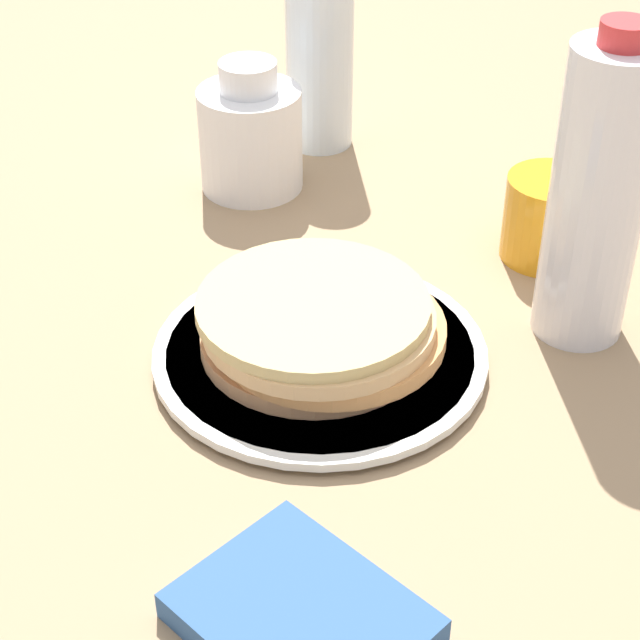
{
  "coord_description": "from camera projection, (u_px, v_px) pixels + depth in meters",
  "views": [
    {
      "loc": [
        -0.49,
        -0.44,
        0.52
      ],
      "look_at": [
        -0.02,
        0.03,
        0.04
      ],
      "focal_mm": 60.0,
      "sensor_mm": 36.0,
      "label": 1
    }
  ],
  "objects": [
    {
      "name": "cream_jug",
      "position": [
        250.0,
        135.0,
        1.05
      ],
      "size": [
        0.1,
        0.1,
        0.13
      ],
      "color": "white",
      "rests_on": "ground_plane"
    },
    {
      "name": "ground_plane",
      "position": [
        361.0,
        366.0,
        0.84
      ],
      "size": [
        4.0,
        4.0,
        0.0
      ],
      "primitive_type": "plane",
      "color": "#9E7F5B"
    },
    {
      "name": "pancake_stack",
      "position": [
        319.0,
        325.0,
        0.82
      ],
      "size": [
        0.19,
        0.19,
        0.05
      ],
      "color": "tan",
      "rests_on": "plate"
    },
    {
      "name": "napkin",
      "position": [
        301.0,
        618.0,
        0.63
      ],
      "size": [
        0.11,
        0.14,
        0.02
      ],
      "color": "#33598C",
      "rests_on": "ground_plane"
    },
    {
      "name": "water_bottle_mid",
      "position": [
        320.0,
        48.0,
        1.1
      ],
      "size": [
        0.07,
        0.07,
        0.23
      ],
      "color": "silver",
      "rests_on": "ground_plane"
    },
    {
      "name": "plate",
      "position": [
        320.0,
        354.0,
        0.84
      ],
      "size": [
        0.26,
        0.26,
        0.01
      ],
      "color": "silver",
      "rests_on": "ground_plane"
    },
    {
      "name": "juice_glass",
      "position": [
        549.0,
        218.0,
        0.95
      ],
      "size": [
        0.08,
        0.08,
        0.08
      ],
      "color": "orange",
      "rests_on": "ground_plane"
    },
    {
      "name": "water_bottle_near",
      "position": [
        597.0,
        195.0,
        0.81
      ],
      "size": [
        0.07,
        0.07,
        0.26
      ],
      "color": "white",
      "rests_on": "ground_plane"
    }
  ]
}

